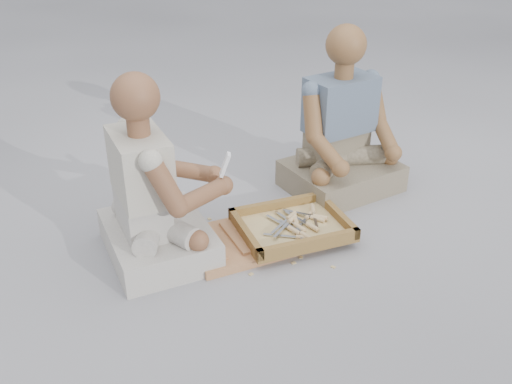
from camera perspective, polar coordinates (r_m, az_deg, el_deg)
name	(u,v)px	position (r m, az deg, el deg)	size (l,w,h in m)	color
ground	(293,259)	(2.58, 3.76, -6.67)	(60.00, 60.00, 0.00)	#A4A3A9
carved_panel	(250,239)	(2.67, -0.60, -4.71)	(0.58, 0.39, 0.04)	#9E6C3D
tool_tray	(292,227)	(2.69, 3.64, -3.47)	(0.51, 0.41, 0.07)	brown
chisel_0	(303,234)	(2.61, 4.73, -4.24)	(0.08, 0.22, 0.02)	silver
chisel_1	(289,218)	(2.73, 3.32, -2.60)	(0.19, 0.14, 0.02)	silver
chisel_2	(313,211)	(2.79, 5.74, -1.92)	(0.09, 0.21, 0.02)	silver
chisel_3	(290,221)	(2.70, 3.41, -2.90)	(0.18, 0.15, 0.02)	silver
chisel_4	(314,218)	(2.75, 5.77, -2.57)	(0.15, 0.18, 0.02)	silver
chisel_5	(316,216)	(2.75, 6.00, -2.42)	(0.17, 0.16, 0.02)	silver
chisel_6	(296,223)	(2.70, 4.07, -3.11)	(0.07, 0.22, 0.02)	silver
chisel_7	(297,225)	(2.68, 4.09, -3.36)	(0.07, 0.22, 0.02)	silver
chisel_8	(307,217)	(2.76, 5.16, -2.50)	(0.18, 0.16, 0.02)	silver
chisel_9	(309,225)	(2.68, 5.33, -3.30)	(0.09, 0.21, 0.02)	silver
chisel_10	(291,229)	(2.65, 3.48, -3.68)	(0.09, 0.21, 0.02)	silver
chisel_11	(299,237)	(2.60, 4.31, -4.54)	(0.20, 0.13, 0.02)	silver
wood_chip_0	(236,240)	(2.70, -2.05, -4.80)	(0.02, 0.01, 0.00)	tan
wood_chip_1	(251,274)	(2.48, -0.51, -8.22)	(0.02, 0.01, 0.00)	tan
wood_chip_2	(313,212)	(2.94, 5.71, -2.01)	(0.02, 0.01, 0.00)	tan
wood_chip_3	(275,210)	(2.94, 1.87, -1.77)	(0.02, 0.01, 0.00)	tan
wood_chip_4	(255,229)	(2.78, -0.13, -3.71)	(0.02, 0.01, 0.00)	tan
wood_chip_5	(285,235)	(2.74, 2.94, -4.36)	(0.02, 0.01, 0.00)	tan
wood_chip_6	(333,267)	(2.54, 7.72, -7.44)	(0.02, 0.01, 0.00)	tan
wood_chip_7	(347,243)	(2.71, 9.10, -5.03)	(0.02, 0.01, 0.00)	tan
wood_chip_8	(294,263)	(2.55, 3.79, -7.10)	(0.02, 0.01, 0.00)	tan
wood_chip_9	(216,225)	(2.82, -4.00, -3.32)	(0.02, 0.01, 0.00)	tan
wood_chip_10	(342,215)	(2.92, 8.64, -2.34)	(0.02, 0.01, 0.00)	tan
wood_chip_11	(301,257)	(2.59, 4.54, -6.53)	(0.02, 0.01, 0.00)	tan
wood_chip_12	(284,208)	(2.96, 2.77, -1.62)	(0.02, 0.01, 0.00)	tan
wood_chip_13	(254,211)	(2.93, -0.23, -1.90)	(0.02, 0.01, 0.00)	tan
wood_chip_14	(209,219)	(2.87, -4.68, -2.70)	(0.02, 0.01, 0.00)	tan
wood_chip_15	(213,222)	(2.84, -4.34, -3.04)	(0.02, 0.01, 0.00)	tan
craftsman	(154,198)	(2.50, -10.21, -0.58)	(0.58, 0.57, 0.85)	#B9B2AB
companion	(342,138)	(3.08, 8.63, 5.40)	(0.63, 0.54, 0.88)	gray
mobile_phone	(225,165)	(2.48, -3.12, 2.75)	(0.06, 0.06, 0.11)	white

